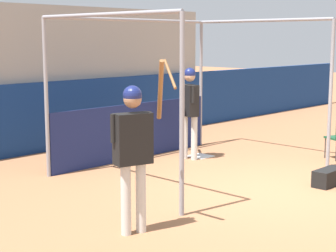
# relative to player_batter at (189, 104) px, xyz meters

# --- Properties ---
(ground_plane) EXTENTS (60.00, 60.00, 0.00)m
(ground_plane) POSITION_rel_player_batter_xyz_m (-0.88, -2.61, -1.14)
(ground_plane) COLOR #9E6642
(outfield_wall) EXTENTS (24.00, 0.12, 1.52)m
(outfield_wall) POSITION_rel_player_batter_xyz_m (-0.88, 2.79, -0.38)
(outfield_wall) COLOR navy
(outfield_wall) RESTS_ON ground
(bleacher_section) EXTENTS (8.70, 3.20, 3.20)m
(bleacher_section) POSITION_rel_player_batter_xyz_m (-0.88, 4.46, 0.45)
(bleacher_section) COLOR #9E9E99
(bleacher_section) RESTS_ON ground
(batting_cage) EXTENTS (4.25, 3.30, 2.85)m
(batting_cage) POSITION_rel_player_batter_xyz_m (-0.74, 0.29, 0.02)
(batting_cage) COLOR gray
(batting_cage) RESTS_ON ground
(home_plate) EXTENTS (0.44, 0.44, 0.02)m
(home_plate) POSITION_rel_player_batter_xyz_m (0.36, -0.01, -1.14)
(home_plate) COLOR white
(home_plate) RESTS_ON ground
(player_batter) EXTENTS (0.61, 0.94, 2.03)m
(player_batter) POSITION_rel_player_batter_xyz_m (0.00, 0.00, 0.00)
(player_batter) COLOR silver
(player_batter) RESTS_ON ground
(player_waiting) EXTENTS (0.85, 0.53, 2.21)m
(player_waiting) POSITION_rel_player_batter_xyz_m (-3.78, -2.44, 0.02)
(player_waiting) COLOR silver
(player_waiting) RESTS_ON ground
(equipment_bag) EXTENTS (0.70, 0.28, 0.28)m
(equipment_bag) POSITION_rel_player_batter_xyz_m (0.10, -3.08, -1.00)
(equipment_bag) COLOR black
(equipment_bag) RESTS_ON ground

